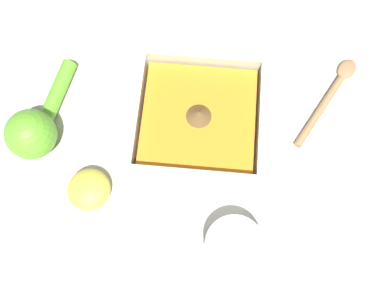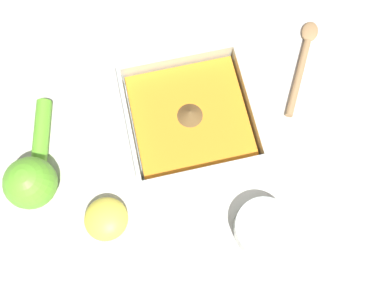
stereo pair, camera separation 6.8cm
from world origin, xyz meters
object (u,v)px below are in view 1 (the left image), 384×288
object	(u,v)px
spice_bowl	(234,246)
lemon_half	(89,189)
square_dish	(199,120)
lemon_squeezer	(34,129)
wooden_spoon	(329,96)

from	to	relation	value
spice_bowl	lemon_half	bearing A→B (deg)	163.87
square_dish	lemon_half	size ratio (longest dim) A/B	2.98
spice_bowl	lemon_half	size ratio (longest dim) A/B	1.32
lemon_squeezer	wooden_spoon	xyz separation A→B (m)	(0.46, 0.11, -0.03)
lemon_squeezer	lemon_half	world-z (taller)	lemon_squeezer
square_dish	wooden_spoon	xyz separation A→B (m)	(0.21, 0.07, -0.02)
spice_bowl	wooden_spoon	bearing A→B (deg)	60.89
lemon_half	lemon_squeezer	bearing A→B (deg)	138.78
spice_bowl	lemon_squeezer	distance (m)	0.35
lemon_half	spice_bowl	bearing A→B (deg)	-16.13
lemon_squeezer	lemon_half	size ratio (longest dim) A/B	2.78
square_dish	wooden_spoon	distance (m)	0.22
lemon_squeezer	wooden_spoon	distance (m)	0.47
square_dish	lemon_half	xyz separation A→B (m)	(-0.15, -0.13, -0.00)
square_dish	lemon_half	bearing A→B (deg)	-141.00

